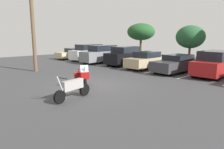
# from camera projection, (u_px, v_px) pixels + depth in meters

# --- Properties ---
(ground) EXTENTS (44.00, 44.00, 0.10)m
(ground) POSITION_uv_depth(u_px,v_px,m) (92.00, 86.00, 12.66)
(ground) COLOR #38383A
(motorcycle_touring) EXTENTS (2.02, 1.24, 1.36)m
(motorcycle_touring) POSITION_uv_depth(u_px,v_px,m) (83.00, 76.00, 12.16)
(motorcycle_touring) COLOR black
(motorcycle_touring) RESTS_ON ground
(motorcycle_second) EXTENTS (0.66, 2.17, 1.24)m
(motorcycle_second) POSITION_uv_depth(u_px,v_px,m) (72.00, 88.00, 9.65)
(motorcycle_second) COLOR black
(motorcycle_second) RESTS_ON ground
(parking_stripes) EXTENTS (26.87, 4.77, 0.01)m
(parking_stripes) POSITION_uv_depth(u_px,v_px,m) (146.00, 68.00, 19.27)
(parking_stripes) COLOR silver
(parking_stripes) RESTS_ON ground
(car_champagne) EXTENTS (1.89, 4.91, 1.40)m
(car_champagne) POSITION_uv_depth(u_px,v_px,m) (75.00, 53.00, 27.70)
(car_champagne) COLOR #C1B289
(car_champagne) RESTS_ON ground
(car_white) EXTENTS (2.14, 4.86, 1.97)m
(car_white) POSITION_uv_depth(u_px,v_px,m) (89.00, 52.00, 25.65)
(car_white) COLOR white
(car_white) RESTS_ON ground
(car_grey) EXTENTS (1.85, 4.74, 1.94)m
(car_grey) POSITION_uv_depth(u_px,v_px,m) (101.00, 54.00, 23.32)
(car_grey) COLOR slate
(car_grey) RESTS_ON ground
(car_black) EXTENTS (2.13, 4.43, 1.91)m
(car_black) POSITION_uv_depth(u_px,v_px,m) (125.00, 56.00, 21.20)
(car_black) COLOR black
(car_black) RESTS_ON ground
(car_tan) EXTENTS (1.81, 4.29, 1.55)m
(car_tan) POSITION_uv_depth(u_px,v_px,m) (146.00, 60.00, 18.96)
(car_tan) COLOR tan
(car_tan) RESTS_ON ground
(car_charcoal) EXTENTS (2.13, 4.89, 1.45)m
(car_charcoal) POSITION_uv_depth(u_px,v_px,m) (176.00, 64.00, 17.04)
(car_charcoal) COLOR #38383D
(car_charcoal) RESTS_ON ground
(car_red) EXTENTS (1.93, 4.28, 1.88)m
(car_red) POSITION_uv_depth(u_px,v_px,m) (214.00, 64.00, 15.26)
(car_red) COLOR maroon
(car_red) RESTS_ON ground
(utility_pole) EXTENTS (1.71, 0.81, 9.02)m
(utility_pole) POSITION_uv_depth(u_px,v_px,m) (32.00, 15.00, 16.73)
(utility_pole) COLOR brown
(utility_pole) RESTS_ON ground
(tree_center) EXTENTS (3.48, 3.48, 4.26)m
(tree_center) POSITION_uv_depth(u_px,v_px,m) (190.00, 37.00, 25.22)
(tree_center) COLOR #4C3823
(tree_center) RESTS_ON ground
(tree_center_left) EXTENTS (4.53, 4.53, 5.05)m
(tree_center_left) POSITION_uv_depth(u_px,v_px,m) (141.00, 32.00, 33.79)
(tree_center_left) COLOR #4C3823
(tree_center_left) RESTS_ON ground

